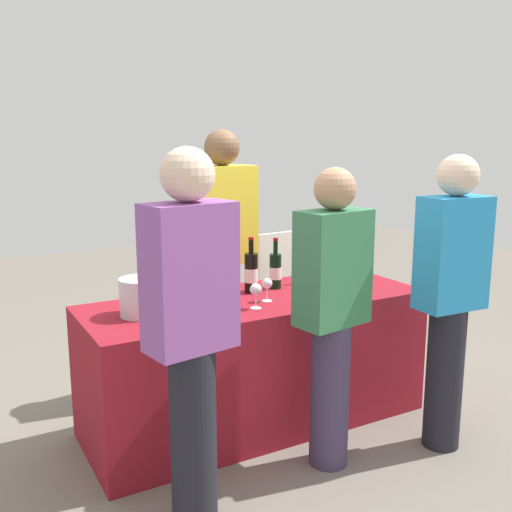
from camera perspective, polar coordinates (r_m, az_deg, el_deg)
name	(u,v)px	position (r m, az deg, el deg)	size (l,w,h in m)	color
ground_plane	(256,421)	(3.70, 0.00, -15.61)	(12.00, 12.00, 0.00)	slate
tasting_table	(256,361)	(3.55, 0.00, -10.08)	(2.00, 0.73, 0.77)	maroon
wine_bottle_0	(169,286)	(3.24, -8.41, -2.90)	(0.07, 0.07, 0.34)	black
wine_bottle_1	(199,282)	(3.36, -5.49, -2.56)	(0.07, 0.07, 0.30)	black
wine_bottle_2	(211,277)	(3.47, -4.37, -2.06)	(0.08, 0.08, 0.30)	black
wine_bottle_3	(251,272)	(3.52, -0.47, -1.60)	(0.08, 0.08, 0.34)	black
wine_bottle_4	(275,270)	(3.62, 1.88, -1.40)	(0.07, 0.07, 0.31)	black
wine_bottle_5	(321,265)	(3.80, 6.27, -0.85)	(0.08, 0.08, 0.32)	black
wine_bottle_6	(340,265)	(3.83, 8.09, -0.87)	(0.07, 0.07, 0.31)	black
wine_bottle_7	(357,262)	(3.91, 9.73, -0.55)	(0.07, 0.07, 0.31)	black
wine_glass_0	(204,296)	(3.12, -5.05, -3.90)	(0.06, 0.06, 0.13)	silver
wine_glass_1	(256,290)	(3.20, -0.02, -3.34)	(0.07, 0.07, 0.14)	silver
wine_glass_2	(267,285)	(3.34, 1.08, -2.78)	(0.06, 0.06, 0.14)	silver
wine_glass_3	(356,276)	(3.57, 9.66, -1.91)	(0.08, 0.08, 0.15)	silver
ice_bucket	(141,297)	(3.14, -11.00, -3.88)	(0.23, 0.23, 0.20)	silver
server_pouring	(223,250)	(3.94, -3.20, 0.56)	(0.44, 0.27, 1.73)	black
guest_0	(191,328)	(2.48, -6.31, -6.90)	(0.39, 0.26, 1.65)	black
guest_1	(332,309)	(2.98, 7.34, -5.10)	(0.39, 0.26, 1.54)	#3F3351
guest_2	(450,292)	(3.29, 18.23, -3.34)	(0.37, 0.22, 1.60)	black
menu_board	(283,289)	(4.80, 2.67, -3.21)	(0.50, 0.03, 0.94)	white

